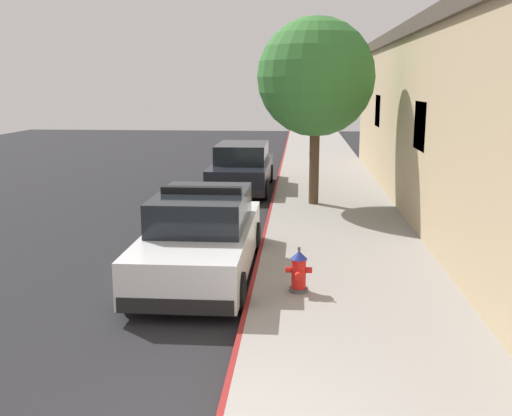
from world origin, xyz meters
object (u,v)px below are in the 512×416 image
Objects in this scene: fire_hydrant at (299,271)px; street_tree at (316,77)px; police_cruiser at (202,237)px; parked_car_silver_ahead at (242,168)px.

fire_hydrant is 0.15× the size of street_tree.
street_tree is at bearing 70.57° from police_cruiser.
fire_hydrant is (1.96, -10.31, -0.24)m from parked_car_silver_ahead.
street_tree is at bearing -50.67° from parked_car_silver_ahead.
street_tree reaches higher than fire_hydrant.
street_tree reaches higher than police_cruiser.
parked_car_silver_ahead reaches higher than fire_hydrant.
street_tree is at bearing 86.94° from fire_hydrant.
police_cruiser is 6.37× the size of fire_hydrant.
parked_car_silver_ahead is 4.76m from street_tree.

